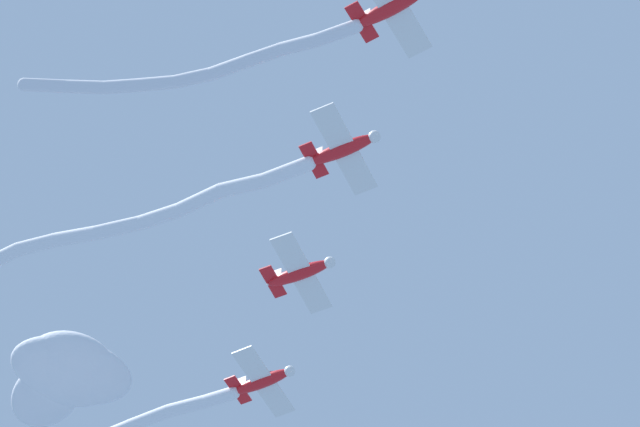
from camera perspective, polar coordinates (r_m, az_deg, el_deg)
name	(u,v)px	position (r m, az deg, el deg)	size (l,w,h in m)	color
airplane_lead	(393,7)	(74.14, 3.15, 8.86)	(6.21, 5.06, 1.62)	red
smoke_trail_lead	(189,69)	(77.50, -5.64, 6.19)	(15.83, 14.35, 3.38)	white
airplane_left_wing	(344,149)	(78.74, 1.03, 2.79)	(6.00, 5.23, 1.62)	red
smoke_trail_left_wing	(117,225)	(83.72, -8.72, -0.47)	(17.73, 20.84, 2.85)	white
airplane_right_wing	(301,273)	(84.22, -0.82, -2.55)	(5.93, 5.27, 1.62)	red
airplane_slot	(263,381)	(90.42, -2.45, -7.20)	(6.06, 5.19, 1.62)	red
cloud_west	(67,374)	(109.30, -10.81, -6.79)	(10.60, 11.52, 4.30)	white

